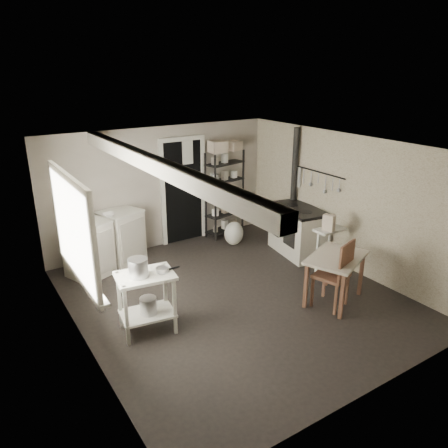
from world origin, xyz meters
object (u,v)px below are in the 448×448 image
chair (331,276)px  stove (298,231)px  shelf_rack (225,190)px  stockpot (138,269)px  base_cabinets (106,243)px  prep_table (147,304)px  work_table (334,278)px  flour_sack (234,233)px

chair → stove: bearing=44.7°
shelf_rack → stockpot: bearing=-151.5°
base_cabinets → chair: chair is taller
prep_table → stove: bearing=14.5°
base_cabinets → stove: (3.20, -1.32, -0.02)m
prep_table → shelf_rack: shelf_rack is taller
stove → chair: size_ratio=1.08×
base_cabinets → stove: bearing=-44.0°
base_cabinets → work_table: (2.47, -2.96, -0.08)m
shelf_rack → chair: 3.29m
shelf_rack → flour_sack: size_ratio=3.72×
prep_table → stove: size_ratio=0.74×
stockpot → base_cabinets: size_ratio=0.19×
prep_table → work_table: 2.76m
stockpot → base_cabinets: stockpot is taller
work_table → flour_sack: work_table is taller
work_table → chair: bearing=-156.4°
chair → flour_sack: chair is taller
stockpot → stove: bearing=14.2°
work_table → stockpot: bearing=164.5°
chair → flour_sack: 2.69m
prep_table → shelf_rack: size_ratio=0.48×
base_cabinets → stove: 3.47m
base_cabinets → work_table: 3.86m
stove → flour_sack: 1.26m
base_cabinets → stove: size_ratio=1.26×
stove → work_table: size_ratio=1.18×
prep_table → base_cabinets: 2.21m
shelf_rack → stove: size_ratio=1.54×
shelf_rack → stove: 1.74m
stockpot → base_cabinets: (0.27, 2.20, -0.48)m
stockpot → shelf_rack: (2.85, 2.43, 0.01)m
shelf_rack → work_table: (-0.11, -3.19, -0.57)m
stockpot → flour_sack: size_ratio=0.57×
prep_table → base_cabinets: (0.18, 2.20, 0.06)m
shelf_rack → flour_sack: (-0.15, -0.57, -0.71)m
prep_table → flour_sack: (2.61, 1.85, -0.16)m
chair → work_table: bearing=5.7°
stockpot → shelf_rack: shelf_rack is taller
stove → work_table: bearing=-105.4°
prep_table → base_cabinets: bearing=85.3°
flour_sack → base_cabinets: bearing=171.8°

